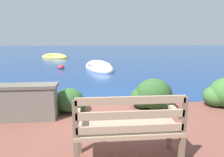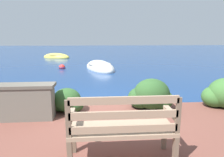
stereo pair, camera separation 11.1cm
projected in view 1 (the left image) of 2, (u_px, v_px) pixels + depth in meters
name	position (u px, v px, depth m)	size (l,w,h in m)	color
ground_plane	(103.00, 113.00, 4.83)	(80.00, 80.00, 0.00)	navy
park_bench	(128.00, 127.00, 2.51)	(1.36, 0.48, 0.93)	brown
stone_wall	(11.00, 102.00, 3.84)	(1.77, 0.39, 0.70)	#666056
hedge_clump_left	(69.00, 102.00, 4.29)	(0.76, 0.55, 0.52)	#284C23
hedge_clump_centre	(153.00, 96.00, 4.49)	(1.01, 0.73, 0.69)	#284C23
rowboat_nearest	(99.00, 68.00, 11.41)	(2.20, 3.33, 0.89)	silver
rowboat_mid	(55.00, 57.00, 17.59)	(2.83, 2.21, 0.74)	#DBC64C
mooring_buoy	(61.00, 68.00, 11.64)	(0.40, 0.40, 0.36)	red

